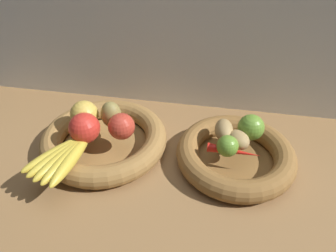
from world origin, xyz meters
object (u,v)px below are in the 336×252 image
at_px(apple_golden_left, 84,114).
at_px(chili_pepper, 234,150).
at_px(banana_bunch_front, 64,156).
at_px(lime_far, 251,127).
at_px(apple_red_front, 84,128).
at_px(pear_brown, 111,115).
at_px(fruit_bowl_right, 235,155).
at_px(fruit_bowl_left, 105,139).
at_px(lime_near, 227,147).
at_px(potato_large, 238,140).
at_px(apple_red_right, 121,126).
at_px(potato_oblong, 224,130).

distance_m(apple_golden_left, chili_pepper, 0.40).
bearing_deg(chili_pepper, banana_bunch_front, -162.25).
relative_size(apple_golden_left, lime_far, 1.11).
relative_size(apple_red_front, pear_brown, 1.02).
xyz_separation_m(fruit_bowl_right, lime_far, (0.03, 0.04, 0.06)).
bearing_deg(fruit_bowl_left, lime_near, -6.80).
distance_m(pear_brown, potato_large, 0.34).
bearing_deg(apple_red_right, chili_pepper, -2.87).
distance_m(banana_bunch_front, potato_oblong, 0.40).
relative_size(apple_golden_left, chili_pepper, 0.58).
height_order(apple_red_right, apple_red_front, apple_red_front).
height_order(potato_large, lime_far, lime_far).
distance_m(fruit_bowl_left, lime_near, 0.34).
xyz_separation_m(pear_brown, banana_bunch_front, (-0.07, -0.15, -0.02)).
xyz_separation_m(apple_golden_left, banana_bunch_front, (0.00, -0.14, -0.02)).
xyz_separation_m(apple_golden_left, potato_large, (0.41, -0.01, -0.02)).
xyz_separation_m(pear_brown, chili_pepper, (0.33, -0.05, -0.03)).
xyz_separation_m(apple_red_front, chili_pepper, (0.37, 0.01, -0.03)).
xyz_separation_m(apple_red_right, potato_oblong, (0.26, 0.04, -0.01)).
height_order(banana_bunch_front, potato_oblong, potato_oblong).
bearing_deg(potato_large, potato_oblong, 142.13).
relative_size(fruit_bowl_left, pear_brown, 4.47).
bearing_deg(lime_near, apple_red_front, -179.19).
bearing_deg(pear_brown, lime_near, -11.47).
relative_size(fruit_bowl_left, potato_large, 5.37).
bearing_deg(pear_brown, fruit_bowl_right, -4.01).
bearing_deg(apple_red_front, potato_oblong, 11.84).
height_order(apple_red_front, lime_near, apple_red_front).
relative_size(apple_golden_left, potato_large, 1.17).
bearing_deg(chili_pepper, pear_brown, 175.01).
xyz_separation_m(potato_large, lime_far, (0.03, 0.04, 0.01)).
bearing_deg(banana_bunch_front, lime_far, 20.61).
distance_m(apple_red_front, pear_brown, 0.08).
bearing_deg(apple_golden_left, banana_bunch_front, -89.23).
distance_m(fruit_bowl_left, pear_brown, 0.08).
bearing_deg(fruit_bowl_right, chili_pepper, -106.55).
bearing_deg(apple_red_right, pear_brown, 135.51).
xyz_separation_m(apple_red_right, chili_pepper, (0.29, -0.01, -0.02)).
bearing_deg(apple_red_right, apple_golden_left, 165.23).
height_order(apple_golden_left, potato_large, apple_golden_left).
distance_m(lime_far, chili_pepper, 0.08).
height_order(fruit_bowl_left, potato_oblong, potato_oblong).
bearing_deg(potato_large, lime_near, -123.69).
relative_size(apple_red_right, lime_far, 1.03).
xyz_separation_m(potato_oblong, lime_far, (0.07, 0.01, 0.01)).
xyz_separation_m(apple_golden_left, lime_far, (0.44, 0.03, -0.00)).
relative_size(fruit_bowl_right, lime_far, 4.54).
bearing_deg(banana_bunch_front, potato_oblong, 22.53).
height_order(apple_red_front, lime_far, apple_red_front).
xyz_separation_m(apple_red_right, pear_brown, (-0.04, 0.04, 0.00)).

